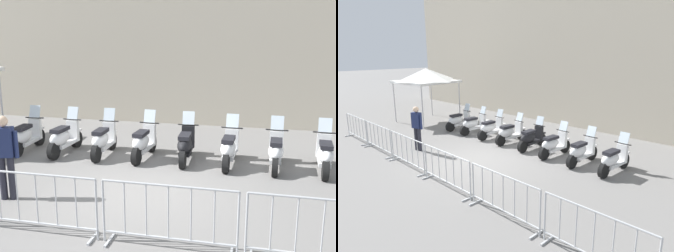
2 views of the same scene
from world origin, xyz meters
The scene contains 13 objects.
ground_plane centered at (0.00, 0.00, 0.00)m, with size 120.00×120.00×0.00m, color slate.
motorcycle_0 centered at (-3.73, 2.55, 0.45)m, with size 0.56×1.73×1.24m.
motorcycle_1 centered at (-2.60, 2.46, 0.45)m, with size 0.64×1.72×1.24m.
motorcycle_2 centered at (-1.46, 2.38, 0.45)m, with size 0.56×1.73×1.24m.
motorcycle_3 centered at (-0.33, 2.29, 0.45)m, with size 0.64×1.72×1.24m.
motorcycle_4 centered at (0.81, 2.17, 0.45)m, with size 0.56×1.73×1.24m.
motorcycle_5 centered at (1.93, 1.97, 0.45)m, with size 0.63×1.72×1.24m.
motorcycle_6 centered at (3.06, 1.85, 0.45)m, with size 0.62×1.72×1.24m.
motorcycle_7 centered at (4.19, 1.73, 0.45)m, with size 0.66×1.72×1.24m.
barrier_segment_2 centered at (-1.34, -1.97, 0.53)m, with size 2.15×0.65×1.07m.
barrier_segment_3 centered at (0.89, -2.21, 0.53)m, with size 2.15×0.65×1.07m.
barrier_segment_4 centered at (3.12, -2.45, 0.53)m, with size 2.15×0.65×1.07m.
officer_near_row_end centered at (-2.57, -0.67, 0.98)m, with size 0.55×0.27×1.73m.
Camera 1 is at (1.58, -7.88, 3.31)m, focal length 43.02 mm.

